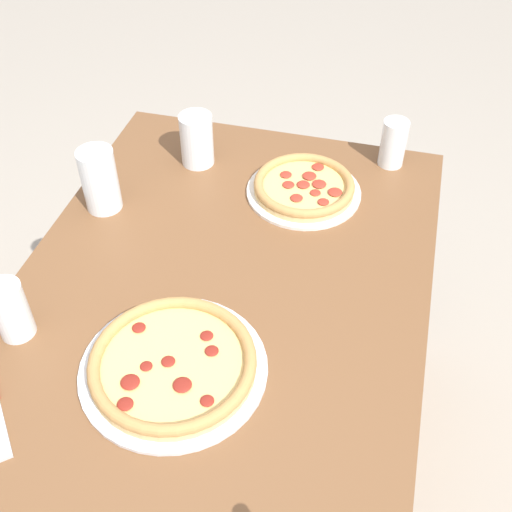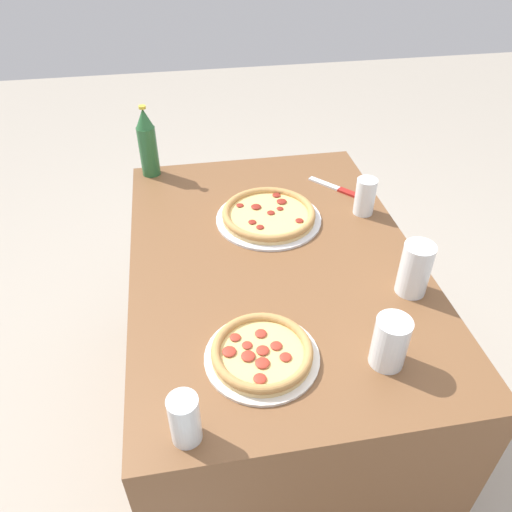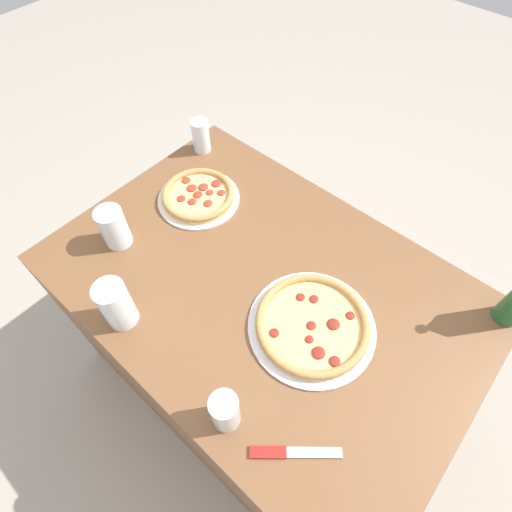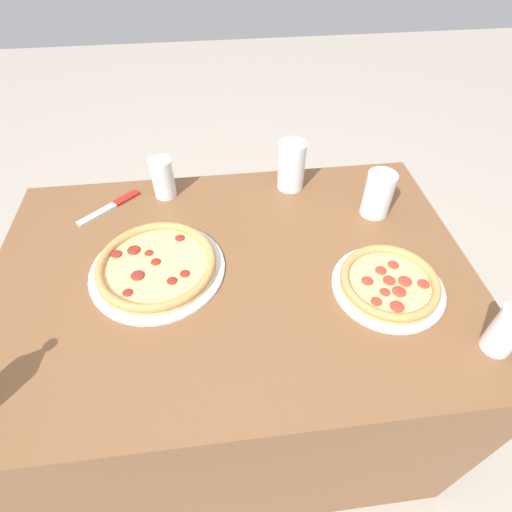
% 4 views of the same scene
% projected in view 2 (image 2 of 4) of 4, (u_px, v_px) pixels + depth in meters
% --- Properties ---
extents(ground_plane, '(8.00, 8.00, 0.00)m').
position_uv_depth(ground_plane, '(270.00, 408.00, 1.93)').
color(ground_plane, '#A89E8E').
extents(table, '(1.22, 0.83, 0.75)m').
position_uv_depth(table, '(272.00, 342.00, 1.69)').
color(table, brown).
rests_on(table, ground_plane).
extents(pizza_pepperoni, '(0.34, 0.34, 0.04)m').
position_uv_depth(pizza_pepperoni, '(269.00, 215.00, 1.59)').
color(pizza_pepperoni, silver).
rests_on(pizza_pepperoni, table).
extents(pizza_salami, '(0.27, 0.27, 0.04)m').
position_uv_depth(pizza_salami, '(262.00, 353.00, 1.15)').
color(pizza_salami, silver).
rests_on(pizza_salami, table).
extents(glass_red_wine, '(0.08, 0.08, 0.15)m').
position_uv_depth(glass_red_wine, '(414.00, 271.00, 1.30)').
color(glass_red_wine, white).
rests_on(glass_red_wine, table).
extents(glass_mango_juice, '(0.07, 0.07, 0.12)m').
position_uv_depth(glass_mango_juice, '(365.00, 198.00, 1.61)').
color(glass_mango_juice, white).
rests_on(glass_mango_juice, table).
extents(glass_iced_tea, '(0.08, 0.08, 0.13)m').
position_uv_depth(glass_iced_tea, '(390.00, 344.00, 1.12)').
color(glass_iced_tea, white).
rests_on(glass_iced_tea, table).
extents(glass_cola, '(0.06, 0.06, 0.12)m').
position_uv_depth(glass_cola, '(185.00, 420.00, 0.97)').
color(glass_cola, white).
rests_on(glass_cola, table).
extents(beer_bottle, '(0.07, 0.07, 0.26)m').
position_uv_depth(beer_bottle, '(147.00, 143.00, 1.76)').
color(beer_bottle, '#286033').
rests_on(beer_bottle, table).
extents(knife, '(0.17, 0.15, 0.01)m').
position_uv_depth(knife, '(336.00, 188.00, 1.75)').
color(knife, maroon).
rests_on(knife, table).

